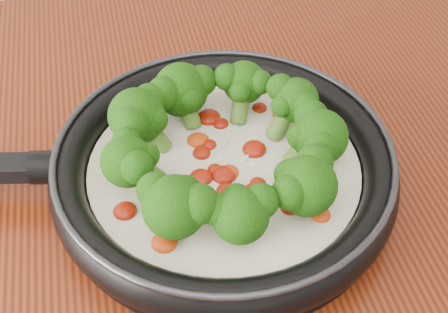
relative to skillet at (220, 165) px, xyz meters
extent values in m
cylinder|color=black|center=(0.00, 0.00, -0.03)|extent=(0.40, 0.40, 0.01)
torus|color=black|center=(0.00, 0.00, -0.01)|extent=(0.42, 0.42, 0.04)
torus|color=#2D2D33|center=(0.00, 0.00, 0.02)|extent=(0.41, 0.41, 0.01)
cylinder|color=black|center=(-0.17, 0.03, 0.00)|extent=(0.04, 0.04, 0.04)
cylinder|color=white|center=(0.00, 0.00, -0.01)|extent=(0.33, 0.33, 0.02)
ellipsoid|color=#931507|center=(-0.01, -0.01, 0.00)|extent=(0.02, 0.02, 0.01)
ellipsoid|color=#931507|center=(0.05, -0.07, 0.00)|extent=(0.02, 0.02, 0.01)
ellipsoid|color=red|center=(0.06, -0.07, 0.00)|extent=(0.03, 0.03, 0.01)
ellipsoid|color=#931507|center=(-0.02, -0.01, 0.00)|extent=(0.03, 0.03, 0.01)
ellipsoid|color=#931507|center=(0.02, -0.04, 0.00)|extent=(0.03, 0.03, 0.01)
ellipsoid|color=red|center=(0.01, -0.01, 0.00)|extent=(0.03, 0.03, 0.01)
ellipsoid|color=#931507|center=(-0.01, 0.03, 0.00)|extent=(0.02, 0.02, 0.01)
ellipsoid|color=#931507|center=(0.04, 0.01, 0.00)|extent=(0.03, 0.03, 0.01)
ellipsoid|color=red|center=(-0.02, 0.04, 0.00)|extent=(0.03, 0.03, 0.01)
ellipsoid|color=#931507|center=(0.00, -0.04, 0.00)|extent=(0.02, 0.02, 0.01)
ellipsoid|color=#931507|center=(0.00, 0.08, 0.00)|extent=(0.03, 0.03, 0.01)
ellipsoid|color=red|center=(-0.02, -0.05, 0.00)|extent=(0.03, 0.03, 0.01)
ellipsoid|color=#931507|center=(-0.02, 0.02, 0.00)|extent=(0.03, 0.03, 0.01)
ellipsoid|color=#931507|center=(0.01, 0.06, 0.00)|extent=(0.02, 0.02, 0.01)
ellipsoid|color=red|center=(0.08, 0.06, 0.00)|extent=(0.02, 0.02, 0.01)
ellipsoid|color=#931507|center=(0.06, 0.08, 0.00)|extent=(0.02, 0.02, 0.01)
ellipsoid|color=#931507|center=(0.09, -0.05, 0.00)|extent=(0.03, 0.03, 0.01)
ellipsoid|color=red|center=(0.08, -0.09, 0.00)|extent=(0.03, 0.03, 0.01)
ellipsoid|color=#931507|center=(0.03, -0.03, 0.00)|extent=(0.02, 0.02, 0.01)
ellipsoid|color=#931507|center=(-0.06, 0.09, 0.00)|extent=(0.02, 0.02, 0.01)
ellipsoid|color=red|center=(-0.01, 0.04, 0.00)|extent=(0.02, 0.02, 0.01)
ellipsoid|color=#931507|center=(0.00, -0.02, 0.00)|extent=(0.04, 0.04, 0.01)
ellipsoid|color=#931507|center=(-0.10, -0.04, 0.00)|extent=(0.03, 0.03, 0.01)
ellipsoid|color=red|center=(-0.07, -0.09, 0.00)|extent=(0.03, 0.03, 0.01)
ellipsoid|color=white|center=(-0.02, -0.03, 0.00)|extent=(0.01, 0.01, 0.00)
ellipsoid|color=white|center=(0.01, -0.03, 0.00)|extent=(0.01, 0.01, 0.00)
ellipsoid|color=white|center=(0.00, 0.00, 0.00)|extent=(0.01, 0.01, 0.00)
ellipsoid|color=white|center=(0.03, 0.00, 0.00)|extent=(0.01, 0.01, 0.00)
ellipsoid|color=white|center=(0.05, 0.02, 0.00)|extent=(0.01, 0.01, 0.00)
ellipsoid|color=white|center=(0.04, -0.04, 0.00)|extent=(0.01, 0.01, 0.00)
ellipsoid|color=white|center=(0.00, 0.01, 0.00)|extent=(0.01, 0.01, 0.00)
ellipsoid|color=white|center=(0.03, 0.06, 0.00)|extent=(0.01, 0.01, 0.00)
ellipsoid|color=white|center=(0.01, 0.00, 0.00)|extent=(0.01, 0.01, 0.00)
ellipsoid|color=white|center=(0.10, 0.07, 0.00)|extent=(0.01, 0.01, 0.00)
ellipsoid|color=white|center=(0.03, -0.01, 0.00)|extent=(0.01, 0.01, 0.00)
ellipsoid|color=white|center=(0.00, 0.00, 0.00)|extent=(0.01, 0.01, 0.00)
ellipsoid|color=white|center=(-0.06, -0.02, 0.00)|extent=(0.01, 0.01, 0.00)
ellipsoid|color=white|center=(0.07, -0.08, 0.00)|extent=(0.01, 0.01, 0.00)
ellipsoid|color=white|center=(-0.04, 0.06, 0.00)|extent=(0.01, 0.01, 0.00)
ellipsoid|color=white|center=(0.01, 0.03, 0.00)|extent=(0.01, 0.01, 0.00)
ellipsoid|color=white|center=(0.00, -0.01, 0.00)|extent=(0.01, 0.01, 0.00)
ellipsoid|color=white|center=(0.00, 0.00, 0.00)|extent=(0.01, 0.01, 0.00)
cylinder|color=#57822A|center=(0.08, -0.01, 0.01)|extent=(0.04, 0.02, 0.04)
sphere|color=black|center=(0.10, -0.02, 0.03)|extent=(0.07, 0.07, 0.06)
sphere|color=black|center=(0.10, 0.01, 0.04)|extent=(0.04, 0.04, 0.04)
sphere|color=black|center=(0.09, -0.04, 0.04)|extent=(0.04, 0.04, 0.03)
sphere|color=black|center=(0.08, -0.01, 0.03)|extent=(0.03, 0.03, 0.03)
cylinder|color=#57822A|center=(0.07, 0.03, 0.01)|extent=(0.04, 0.03, 0.04)
sphere|color=black|center=(0.09, 0.04, 0.03)|extent=(0.06, 0.06, 0.05)
sphere|color=black|center=(0.08, 0.06, 0.04)|extent=(0.04, 0.04, 0.03)
sphere|color=black|center=(0.10, 0.02, 0.04)|extent=(0.03, 0.03, 0.03)
sphere|color=black|center=(0.07, 0.03, 0.04)|extent=(0.03, 0.03, 0.02)
cylinder|color=#57822A|center=(0.04, 0.07, 0.01)|extent=(0.03, 0.04, 0.04)
sphere|color=black|center=(0.05, 0.09, 0.03)|extent=(0.06, 0.06, 0.05)
sphere|color=black|center=(0.03, 0.09, 0.04)|extent=(0.04, 0.04, 0.03)
sphere|color=black|center=(0.06, 0.08, 0.04)|extent=(0.03, 0.03, 0.03)
sphere|color=black|center=(0.04, 0.07, 0.04)|extent=(0.03, 0.03, 0.02)
cylinder|color=#57822A|center=(-0.02, 0.07, 0.01)|extent=(0.03, 0.04, 0.04)
sphere|color=black|center=(-0.02, 0.09, 0.03)|extent=(0.07, 0.07, 0.06)
sphere|color=black|center=(-0.04, 0.08, 0.04)|extent=(0.04, 0.04, 0.04)
sphere|color=black|center=(0.00, 0.09, 0.04)|extent=(0.04, 0.04, 0.03)
sphere|color=black|center=(-0.02, 0.07, 0.03)|extent=(0.04, 0.04, 0.03)
cylinder|color=#57822A|center=(-0.06, 0.04, 0.01)|extent=(0.04, 0.04, 0.04)
sphere|color=black|center=(-0.08, 0.05, 0.03)|extent=(0.07, 0.07, 0.06)
sphere|color=black|center=(-0.08, 0.03, 0.04)|extent=(0.04, 0.04, 0.04)
sphere|color=black|center=(-0.06, 0.07, 0.04)|extent=(0.04, 0.04, 0.03)
sphere|color=black|center=(-0.06, 0.04, 0.04)|extent=(0.04, 0.04, 0.03)
cylinder|color=#57822A|center=(-0.07, -0.01, 0.01)|extent=(0.04, 0.02, 0.04)
sphere|color=black|center=(-0.09, -0.01, 0.03)|extent=(0.06, 0.06, 0.05)
sphere|color=black|center=(-0.09, -0.03, 0.04)|extent=(0.04, 0.04, 0.03)
sphere|color=black|center=(-0.09, 0.01, 0.04)|extent=(0.04, 0.04, 0.03)
sphere|color=black|center=(-0.07, -0.01, 0.04)|extent=(0.03, 0.03, 0.03)
cylinder|color=#57822A|center=(-0.05, -0.06, 0.01)|extent=(0.04, 0.04, 0.04)
sphere|color=black|center=(-0.06, -0.08, 0.03)|extent=(0.07, 0.07, 0.06)
sphere|color=black|center=(-0.04, -0.09, 0.04)|extent=(0.04, 0.04, 0.04)
sphere|color=black|center=(-0.07, -0.06, 0.04)|extent=(0.04, 0.04, 0.03)
sphere|color=black|center=(-0.05, -0.06, 0.04)|extent=(0.03, 0.03, 0.03)
cylinder|color=#57822A|center=(0.00, -0.08, 0.01)|extent=(0.02, 0.04, 0.04)
sphere|color=black|center=(0.00, -0.10, 0.03)|extent=(0.06, 0.06, 0.05)
sphere|color=black|center=(0.02, -0.09, 0.04)|extent=(0.04, 0.04, 0.03)
sphere|color=black|center=(-0.02, -0.09, 0.04)|extent=(0.04, 0.04, 0.03)
sphere|color=black|center=(0.00, -0.08, 0.03)|extent=(0.03, 0.03, 0.03)
cylinder|color=#57822A|center=(0.05, -0.06, 0.01)|extent=(0.04, 0.04, 0.04)
sphere|color=black|center=(0.06, -0.08, 0.03)|extent=(0.07, 0.07, 0.06)
sphere|color=black|center=(0.08, -0.06, 0.04)|extent=(0.04, 0.04, 0.04)
sphere|color=black|center=(0.04, -0.09, 0.04)|extent=(0.04, 0.04, 0.03)
sphere|color=black|center=(0.05, -0.06, 0.04)|extent=(0.03, 0.03, 0.03)
camera|label=1|loc=(-0.09, -0.44, 0.45)|focal=49.59mm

